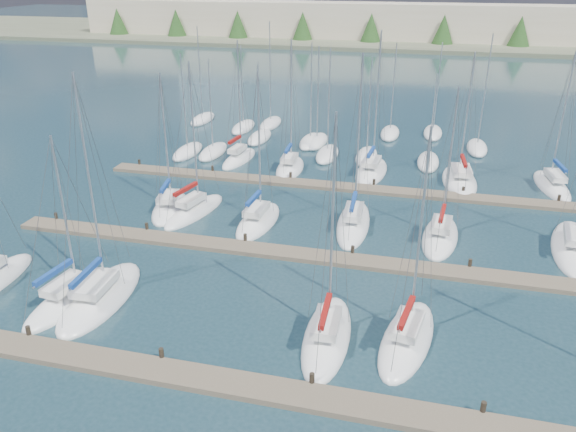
% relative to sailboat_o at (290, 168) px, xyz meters
% --- Properties ---
extents(ground, '(400.00, 400.00, 0.00)m').
position_rel_sailboat_o_xyz_m(ground, '(4.82, 26.04, -0.19)').
color(ground, '#233D46').
rests_on(ground, ground).
extents(dock_near, '(44.00, 1.93, 1.10)m').
position_rel_sailboat_o_xyz_m(dock_near, '(4.82, -31.94, -0.04)').
color(dock_near, '#6B5E4C').
rests_on(dock_near, ground).
extents(dock_mid, '(44.00, 1.93, 1.10)m').
position_rel_sailboat_o_xyz_m(dock_mid, '(4.82, -17.94, -0.04)').
color(dock_mid, '#6B5E4C').
rests_on(dock_mid, ground).
extents(dock_far, '(44.00, 1.93, 1.10)m').
position_rel_sailboat_o_xyz_m(dock_far, '(4.82, -3.94, -0.04)').
color(dock_far, '#6B5E4C').
rests_on(dock_far, ground).
extents(sailboat_o, '(2.98, 7.22, 13.43)m').
position_rel_sailboat_o_xyz_m(sailboat_o, '(0.00, 0.00, 0.00)').
color(sailboat_o, white).
rests_on(sailboat_o, ground).
extents(sailboat_m, '(4.32, 10.02, 13.32)m').
position_rel_sailboat_o_xyz_m(sailboat_m, '(24.33, -12.00, -0.02)').
color(sailboat_m, white).
rests_on(sailboat_m, ground).
extents(sailboat_r, '(3.45, 8.49, 13.53)m').
position_rel_sailboat_o_xyz_m(sailboat_r, '(24.95, 1.04, -0.00)').
color(sailboat_r, white).
rests_on(sailboat_r, ground).
extents(sailboat_i, '(3.80, 8.21, 13.07)m').
position_rel_sailboat_o_xyz_m(sailboat_i, '(-5.10, -12.64, 0.00)').
color(sailboat_i, white).
rests_on(sailboat_i, ground).
extents(sailboat_p, '(3.35, 8.68, 14.37)m').
position_rel_sailboat_o_xyz_m(sailboat_p, '(8.15, 1.00, -0.01)').
color(sailboat_p, white).
rests_on(sailboat_p, ground).
extents(sailboat_d, '(2.85, 8.24, 13.37)m').
position_rel_sailboat_o_xyz_m(sailboat_d, '(8.82, -27.01, -0.01)').
color(sailboat_d, white).
rests_on(sailboat_d, ground).
extents(sailboat_n, '(2.84, 7.27, 13.01)m').
position_rel_sailboat_o_xyz_m(sailboat_n, '(-5.98, 1.56, 0.01)').
color(sailboat_n, white).
rests_on(sailboat_n, ground).
extents(sailboat_q, '(3.76, 9.10, 12.79)m').
position_rel_sailboat_o_xyz_m(sailboat_q, '(16.63, 0.47, -0.02)').
color(sailboat_q, white).
rests_on(sailboat_q, ground).
extents(sailboat_c, '(3.79, 8.98, 14.52)m').
position_rel_sailboat_o_xyz_m(sailboat_c, '(-5.57, -26.43, -0.02)').
color(sailboat_c, white).
rests_on(sailboat_c, ground).
extents(sailboat_k, '(2.97, 9.41, 14.03)m').
position_rel_sailboat_o_xyz_m(sailboat_k, '(8.14, -11.72, -0.01)').
color(sailboat_k, white).
rests_on(sailboat_k, ground).
extents(sailboat_e, '(3.82, 8.26, 12.74)m').
position_rel_sailboat_o_xyz_m(sailboat_e, '(13.15, -26.15, -0.01)').
color(sailboat_e, white).
rests_on(sailboat_e, ground).
extents(sailboat_l, '(3.29, 8.12, 12.12)m').
position_rel_sailboat_o_xyz_m(sailboat_l, '(14.88, -12.52, -0.02)').
color(sailboat_l, white).
rests_on(sailboat_l, ground).
extents(sailboat_h, '(4.11, 7.46, 12.07)m').
position_rel_sailboat_o_xyz_m(sailboat_h, '(-7.39, -12.50, -0.01)').
color(sailboat_h, white).
rests_on(sailboat_h, ground).
extents(sailboat_b, '(3.29, 8.13, 11.11)m').
position_rel_sailboat_o_xyz_m(sailboat_b, '(-7.27, -26.99, -0.02)').
color(sailboat_b, white).
rests_on(sailboat_b, ground).
extents(sailboat_j, '(2.97, 7.66, 12.82)m').
position_rel_sailboat_o_xyz_m(sailboat_j, '(0.64, -13.19, -0.01)').
color(sailboat_j, white).
rests_on(sailboat_j, ground).
extents(distant_boats, '(36.93, 20.75, 13.30)m').
position_rel_sailboat_o_xyz_m(distant_boats, '(0.48, 9.81, 0.10)').
color(distant_boats, '#9EA0A5').
rests_on(distant_boats, ground).
extents(shoreline, '(400.00, 60.00, 38.00)m').
position_rel_sailboat_o_xyz_m(shoreline, '(-8.47, 115.81, 7.25)').
color(shoreline, '#666B51').
rests_on(shoreline, ground).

